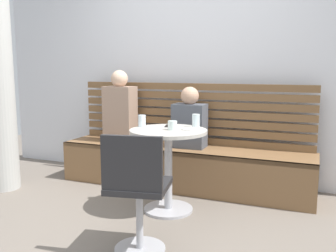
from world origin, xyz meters
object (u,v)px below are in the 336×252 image
(booth_bench, at_px, (182,167))
(person_adult, at_px, (120,110))
(plate_small, at_px, (191,129))
(phone_on_table, at_px, (169,126))
(cup_glass_short, at_px, (172,125))
(person_child_left, at_px, (190,121))
(cup_water_clear, at_px, (142,121))
(cup_glass_tall, at_px, (196,121))
(white_chair, at_px, (137,189))
(cafe_table, at_px, (168,154))

(booth_bench, height_order, person_adult, person_adult)
(plate_small, distance_m, phone_on_table, 0.27)
(booth_bench, bearing_deg, cup_glass_short, -77.32)
(person_child_left, relative_size, cup_water_clear, 5.83)
(cup_glass_tall, bearing_deg, booth_bench, 123.03)
(cup_glass_short, bearing_deg, phone_on_table, 119.50)
(white_chair, distance_m, person_adult, 1.84)
(person_child_left, distance_m, cup_glass_tall, 0.54)
(person_child_left, bearing_deg, cup_glass_tall, -64.90)
(person_adult, relative_size, cup_glass_tall, 6.75)
(cup_water_clear, height_order, cup_glass_tall, cup_glass_tall)
(person_child_left, bearing_deg, cafe_table, -86.24)
(cup_glass_tall, bearing_deg, cafe_table, -130.13)
(booth_bench, height_order, white_chair, white_chair)
(cup_glass_short, bearing_deg, cafe_table, 173.40)
(person_adult, xyz_separation_m, plate_small, (1.07, -0.63, -0.06))
(person_adult, distance_m, cup_glass_tall, 1.17)
(person_child_left, xyz_separation_m, phone_on_table, (-0.02, -0.53, 0.02))
(cup_glass_short, height_order, cup_glass_tall, cup_glass_tall)
(person_adult, distance_m, person_child_left, 0.84)
(phone_on_table, bearing_deg, cup_glass_tall, -4.50)
(cafe_table, xyz_separation_m, cup_water_clear, (-0.28, 0.05, 0.28))
(cup_glass_tall, bearing_deg, white_chair, -94.36)
(white_chair, relative_size, person_child_left, 1.33)
(person_child_left, bearing_deg, cup_glass_short, -83.02)
(person_child_left, bearing_deg, white_chair, -84.36)
(cafe_table, relative_size, phone_on_table, 5.29)
(white_chair, xyz_separation_m, person_child_left, (-0.15, 1.51, 0.26))
(white_chair, relative_size, phone_on_table, 6.07)
(cafe_table, xyz_separation_m, person_child_left, (-0.05, 0.70, 0.20))
(booth_bench, xyz_separation_m, plate_small, (0.30, -0.59, 0.52))
(person_adult, bearing_deg, plate_small, -30.55)
(booth_bench, xyz_separation_m, phone_on_table, (0.05, -0.49, 0.52))
(cafe_table, relative_size, cup_glass_short, 9.25)
(person_child_left, bearing_deg, cup_water_clear, -109.48)
(phone_on_table, bearing_deg, white_chair, -94.45)
(white_chair, bearing_deg, person_child_left, 95.64)
(booth_bench, bearing_deg, phone_on_table, -84.32)
(person_adult, bearing_deg, booth_bench, -2.72)
(cup_glass_tall, distance_m, plate_small, 0.15)
(cup_glass_short, bearing_deg, white_chair, -85.55)
(white_chair, relative_size, cup_glass_short, 10.63)
(white_chair, height_order, cup_glass_short, white_chair)
(cafe_table, height_order, cup_glass_tall, cup_glass_tall)
(cafe_table, xyz_separation_m, phone_on_table, (-0.06, 0.18, 0.23))
(cup_water_clear, bearing_deg, cup_glass_tall, 20.31)
(booth_bench, distance_m, cup_glass_tall, 0.79)
(booth_bench, relative_size, person_child_left, 4.21)
(white_chair, height_order, cup_glass_tall, cup_glass_tall)
(cup_water_clear, relative_size, phone_on_table, 0.79)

